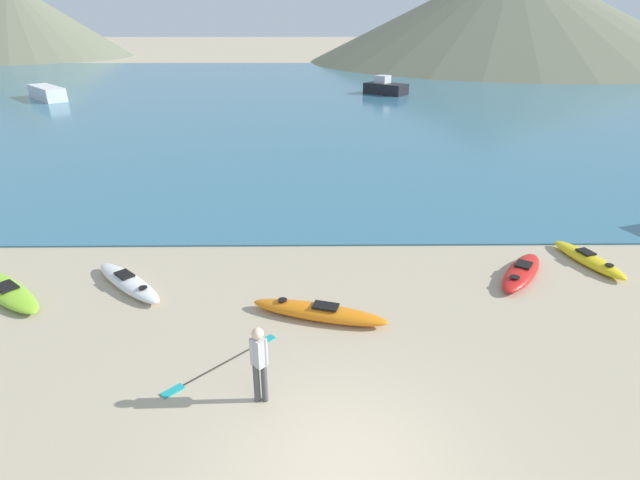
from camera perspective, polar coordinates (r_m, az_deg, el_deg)
name	(u,v)px	position (r m, az deg, el deg)	size (l,w,h in m)	color
ground_plane	(344,472)	(8.80, 2.77, -24.94)	(400.00, 400.00, 0.00)	tan
bay_water	(319,93)	(49.82, -0.10, 16.43)	(160.00, 70.00, 0.06)	teal
far_hill_left	(14,19)	(111.15, -31.56, 20.69)	(38.49, 38.49, 12.80)	#6B7056
far_hill_midleft	(508,12)	(92.22, 20.66, 23.24)	(63.09, 63.09, 15.13)	#6B7056
kayak_on_sand_0	(521,272)	(14.99, 22.02, -3.41)	(2.15, 2.62, 0.38)	red
kayak_on_sand_1	(319,312)	(12.10, -0.13, -8.22)	(3.39, 1.58, 0.40)	orange
kayak_on_sand_2	(128,282)	(14.35, -21.07, -4.52)	(2.62, 2.59, 0.37)	white
kayak_on_sand_3	(588,259)	(16.64, 28.31, -1.93)	(1.38, 2.74, 0.36)	yellow
kayak_on_sand_4	(5,290)	(15.43, -32.33, -4.85)	(3.19, 2.83, 0.34)	#8CCC2D
person_near_foreground	(259,360)	(9.41, -6.96, -13.50)	(0.33, 0.29, 1.62)	#4C4C4C
moored_boat_0	(385,88)	(49.33, 7.49, 16.88)	(4.24, 3.93, 1.66)	black
moored_boat_1	(47,93)	(51.49, -28.74, 14.53)	(4.85, 5.10, 1.12)	white
loose_paddle	(223,364)	(10.94, -11.06, -13.70)	(2.10, 2.09, 0.03)	black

